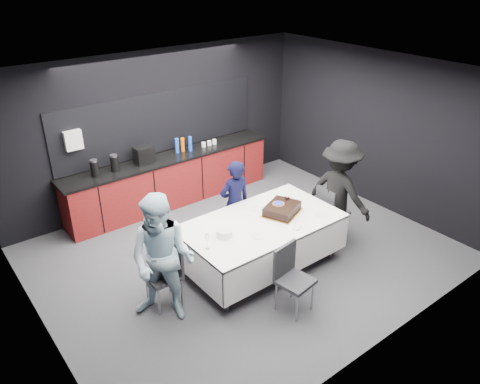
{
  "coord_description": "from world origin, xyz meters",
  "views": [
    {
      "loc": [
        -3.81,
        -4.82,
        4.22
      ],
      "look_at": [
        0.0,
        0.1,
        1.05
      ],
      "focal_mm": 35.0,
      "sensor_mm": 36.0,
      "label": 1
    }
  ],
  "objects_px": {
    "chair_left": "(168,268)",
    "party_table": "(261,229)",
    "cake_assembly": "(282,209)",
    "person_left": "(163,260)",
    "champagne_flute": "(207,239)",
    "chair_near": "(291,274)",
    "person_right": "(339,192)",
    "chair_right": "(330,208)",
    "plate_stack": "(224,233)",
    "person_center": "(235,203)"
  },
  "relations": [
    {
      "from": "chair_left",
      "to": "chair_near",
      "type": "bearing_deg",
      "value": -41.73
    },
    {
      "from": "chair_near",
      "to": "person_right",
      "type": "xyz_separation_m",
      "value": [
        1.77,
        0.77,
        0.32
      ]
    },
    {
      "from": "champagne_flute",
      "to": "person_center",
      "type": "bearing_deg",
      "value": 37.99
    },
    {
      "from": "party_table",
      "to": "person_left",
      "type": "height_order",
      "value": "person_left"
    },
    {
      "from": "party_table",
      "to": "chair_right",
      "type": "bearing_deg",
      "value": -2.18
    },
    {
      "from": "chair_right",
      "to": "plate_stack",
      "type": "bearing_deg",
      "value": 178.49
    },
    {
      "from": "champagne_flute",
      "to": "person_right",
      "type": "bearing_deg",
      "value": -1.21
    },
    {
      "from": "chair_near",
      "to": "person_left",
      "type": "xyz_separation_m",
      "value": [
        -1.37,
        0.85,
        0.34
      ]
    },
    {
      "from": "chair_right",
      "to": "person_left",
      "type": "xyz_separation_m",
      "value": [
        -3.07,
        -0.03,
        0.34
      ]
    },
    {
      "from": "plate_stack",
      "to": "person_right",
      "type": "xyz_separation_m",
      "value": [
        2.14,
        -0.17,
        0.03
      ]
    },
    {
      "from": "plate_stack",
      "to": "person_center",
      "type": "height_order",
      "value": "person_center"
    },
    {
      "from": "cake_assembly",
      "to": "chair_near",
      "type": "height_order",
      "value": "cake_assembly"
    },
    {
      "from": "chair_left",
      "to": "chair_right",
      "type": "relative_size",
      "value": 1.0
    },
    {
      "from": "chair_left",
      "to": "party_table",
      "type": "bearing_deg",
      "value": -4.95
    },
    {
      "from": "champagne_flute",
      "to": "chair_left",
      "type": "bearing_deg",
      "value": 152.66
    },
    {
      "from": "party_table",
      "to": "chair_right",
      "type": "height_order",
      "value": "chair_right"
    },
    {
      "from": "cake_assembly",
      "to": "chair_left",
      "type": "relative_size",
      "value": 0.74
    },
    {
      "from": "plate_stack",
      "to": "person_center",
      "type": "xyz_separation_m",
      "value": [
        0.74,
        0.74,
        -0.11
      ]
    },
    {
      "from": "party_table",
      "to": "plate_stack",
      "type": "xyz_separation_m",
      "value": [
        -0.66,
        0.0,
        0.19
      ]
    },
    {
      "from": "plate_stack",
      "to": "chair_near",
      "type": "bearing_deg",
      "value": -68.58
    },
    {
      "from": "chair_right",
      "to": "champagne_flute",
      "type": "bearing_deg",
      "value": -178.56
    },
    {
      "from": "chair_left",
      "to": "chair_right",
      "type": "distance_m",
      "value": 2.91
    },
    {
      "from": "chair_near",
      "to": "person_center",
      "type": "xyz_separation_m",
      "value": [
        0.37,
        1.69,
        0.19
      ]
    },
    {
      "from": "cake_assembly",
      "to": "person_left",
      "type": "xyz_separation_m",
      "value": [
        -2.06,
        -0.08,
        0.02
      ]
    },
    {
      "from": "chair_near",
      "to": "person_left",
      "type": "relative_size",
      "value": 0.53
    },
    {
      "from": "champagne_flute",
      "to": "chair_left",
      "type": "xyz_separation_m",
      "value": [
        -0.47,
        0.24,
        -0.4
      ]
    },
    {
      "from": "chair_left",
      "to": "person_left",
      "type": "relative_size",
      "value": 0.53
    },
    {
      "from": "chair_right",
      "to": "chair_near",
      "type": "relative_size",
      "value": 1.0
    },
    {
      "from": "plate_stack",
      "to": "chair_right",
      "type": "distance_m",
      "value": 2.09
    },
    {
      "from": "chair_left",
      "to": "chair_right",
      "type": "bearing_deg",
      "value": -3.6
    },
    {
      "from": "party_table",
      "to": "person_right",
      "type": "bearing_deg",
      "value": -6.47
    },
    {
      "from": "plate_stack",
      "to": "person_left",
      "type": "height_order",
      "value": "person_left"
    },
    {
      "from": "plate_stack",
      "to": "person_right",
      "type": "relative_size",
      "value": 0.13
    },
    {
      "from": "cake_assembly",
      "to": "person_left",
      "type": "distance_m",
      "value": 2.06
    },
    {
      "from": "party_table",
      "to": "chair_left",
      "type": "relative_size",
      "value": 2.51
    },
    {
      "from": "person_left",
      "to": "person_right",
      "type": "relative_size",
      "value": 1.02
    },
    {
      "from": "person_right",
      "to": "champagne_flute",
      "type": "bearing_deg",
      "value": 82.78
    },
    {
      "from": "party_table",
      "to": "chair_near",
      "type": "xyz_separation_m",
      "value": [
        -0.29,
        -0.94,
        -0.11
      ]
    },
    {
      "from": "chair_near",
      "to": "person_left",
      "type": "bearing_deg",
      "value": 148.17
    },
    {
      "from": "champagne_flute",
      "to": "person_left",
      "type": "xyz_separation_m",
      "value": [
        -0.65,
        0.03,
        -0.07
      ]
    },
    {
      "from": "chair_near",
      "to": "person_right",
      "type": "distance_m",
      "value": 1.95
    },
    {
      "from": "plate_stack",
      "to": "champagne_flute",
      "type": "bearing_deg",
      "value": -162.08
    },
    {
      "from": "champagne_flute",
      "to": "chair_left",
      "type": "distance_m",
      "value": 0.67
    },
    {
      "from": "person_right",
      "to": "chair_right",
      "type": "bearing_deg",
      "value": 23.53
    },
    {
      "from": "person_left",
      "to": "chair_right",
      "type": "bearing_deg",
      "value": 50.9
    },
    {
      "from": "plate_stack",
      "to": "chair_near",
      "type": "distance_m",
      "value": 1.05
    },
    {
      "from": "chair_right",
      "to": "cake_assembly",
      "type": "bearing_deg",
      "value": 177.26
    },
    {
      "from": "party_table",
      "to": "champagne_flute",
      "type": "distance_m",
      "value": 1.06
    },
    {
      "from": "cake_assembly",
      "to": "person_center",
      "type": "distance_m",
      "value": 0.82
    },
    {
      "from": "chair_left",
      "to": "chair_right",
      "type": "height_order",
      "value": "same"
    }
  ]
}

